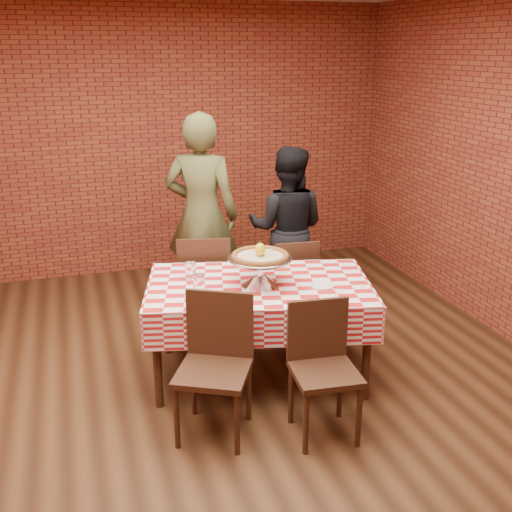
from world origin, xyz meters
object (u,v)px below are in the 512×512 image
chair_far_left (205,283)px  diner_olive (202,215)px  water_glass_right (191,271)px  table (259,330)px  pizza (260,257)px  chair_far_right (291,283)px  chair_near_left (213,370)px  pizza_stand (260,271)px  water_glass_left (199,283)px  chair_near_right (325,374)px  diner_black (287,228)px  condiment_caddy (263,261)px

chair_far_left → diner_olive: diner_olive is taller
water_glass_right → diner_olive: 1.18m
table → pizza: pizza is taller
pizza → chair_far_right: (0.53, 0.74, -0.55)m
chair_near_left → diner_olive: diner_olive is taller
pizza_stand → chair_near_left: (-0.51, -0.62, -0.40)m
diner_olive → chair_far_left: bearing=106.3°
chair_far_right → water_glass_left: bearing=42.0°
chair_near_left → chair_near_right: (0.68, -0.22, -0.02)m
water_glass_left → chair_far_right: water_glass_left is taller
table → chair_far_left: bearing=104.4°
diner_olive → diner_black: diner_olive is taller
table → water_glass_right: size_ratio=12.27×
table → chair_near_right: (0.17, -0.88, 0.07)m
water_glass_right → diner_olive: diner_olive is taller
pizza → chair_near_right: bearing=-78.6°
water_glass_right → chair_near_right: bearing=-60.2°
chair_near_left → diner_black: bearing=85.3°
chair_far_left → chair_far_right: 0.77m
water_glass_right → chair_far_right: 1.17m
condiment_caddy → chair_near_left: size_ratio=0.14×
pizza_stand → diner_black: (0.67, 1.26, -0.08)m
water_glass_right → chair_far_left: bearing=69.5°
chair_near_left → diner_olive: size_ratio=0.49×
pizza → chair_far_left: bearing=103.6°
water_glass_left → water_glass_right: 0.27m
water_glass_left → chair_far_left: bearing=75.6°
pizza_stand → chair_near_right: (0.17, -0.84, -0.42)m
chair_far_left → water_glass_left: bearing=87.9°
chair_near_right → chair_far_right: size_ratio=1.02×
water_glass_right → chair_near_right: 1.33m
diner_olive → water_glass_left: bearing=104.0°
pizza → chair_far_left: pizza is taller
water_glass_right → condiment_caddy: (0.59, 0.07, -0.00)m
table → chair_far_right: bearing=53.6°
water_glass_left → diner_olive: diner_olive is taller
pizza_stand → pizza: pizza is taller
table → chair_far_left: (-0.22, 0.88, 0.09)m
water_glass_right → chair_far_left: size_ratio=0.14×
condiment_caddy → chair_near_right: (0.04, -1.18, -0.38)m
chair_near_left → chair_far_left: chair_near_left is taller
pizza_stand → condiment_caddy: size_ratio=3.68×
pizza_stand → chair_far_right: bearing=54.7°
condiment_caddy → pizza_stand: bearing=-95.0°
chair_near_left → chair_far_right: bearing=80.1°
chair_far_left → condiment_caddy: bearing=133.4°
table → water_glass_right: (-0.47, 0.23, 0.45)m
diner_olive → pizza_stand: bearing=122.5°
chair_near_left → table: bearing=79.3°
chair_near_left → chair_near_right: bearing=9.2°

